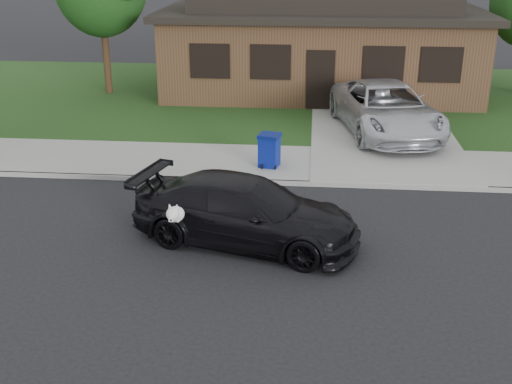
{
  "coord_description": "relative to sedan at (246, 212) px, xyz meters",
  "views": [
    {
      "loc": [
        3.76,
        -12.06,
        6.0
      ],
      "look_at": [
        2.65,
        0.19,
        1.1
      ],
      "focal_mm": 45.0,
      "sensor_mm": 36.0,
      "label": 1
    }
  ],
  "objects": [
    {
      "name": "lawn",
      "position": [
        -2.44,
        12.92,
        -0.63
      ],
      "size": [
        60.0,
        13.0,
        0.13
      ],
      "primitive_type": "cube",
      "color": "#193814",
      "rests_on": "ground"
    },
    {
      "name": "recycling_bin",
      "position": [
        0.17,
        4.53,
        -0.11
      ],
      "size": [
        0.66,
        0.66,
        0.92
      ],
      "rotation": [
        0.0,
        0.0,
        -0.23
      ],
      "color": "navy",
      "rests_on": "sidewalk"
    },
    {
      "name": "sidewalk",
      "position": [
        -2.44,
        4.92,
        -0.64
      ],
      "size": [
        60.0,
        3.0,
        0.12
      ],
      "primitive_type": "cube",
      "color": "gray",
      "rests_on": "ground"
    },
    {
      "name": "ground",
      "position": [
        -2.44,
        -0.08,
        -0.7
      ],
      "size": [
        120.0,
        120.0,
        0.0
      ],
      "primitive_type": "plane",
      "color": "black",
      "rests_on": "ground"
    },
    {
      "name": "sedan",
      "position": [
        0.0,
        0.0,
        0.0
      ],
      "size": [
        5.12,
        3.11,
        1.39
      ],
      "rotation": [
        0.0,
        0.0,
        1.31
      ],
      "color": "black",
      "rests_on": "ground"
    },
    {
      "name": "house",
      "position": [
        1.56,
        14.91,
        1.44
      ],
      "size": [
        12.6,
        8.6,
        4.65
      ],
      "color": "#422B1C",
      "rests_on": "ground"
    },
    {
      "name": "curb",
      "position": [
        -2.44,
        3.42,
        -0.64
      ],
      "size": [
        60.0,
        0.12,
        0.12
      ],
      "primitive_type": "cube",
      "color": "gray",
      "rests_on": "ground"
    },
    {
      "name": "driveway",
      "position": [
        3.56,
        9.92,
        -0.63
      ],
      "size": [
        4.5,
        13.0,
        0.14
      ],
      "primitive_type": "cube",
      "color": "gray",
      "rests_on": "ground"
    },
    {
      "name": "minivan",
      "position": [
        3.65,
        8.05,
        0.23
      ],
      "size": [
        3.68,
        6.08,
        1.58
      ],
      "primitive_type": "imported",
      "rotation": [
        0.0,
        0.0,
        0.2
      ],
      "color": "silver",
      "rests_on": "driveway"
    }
  ]
}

